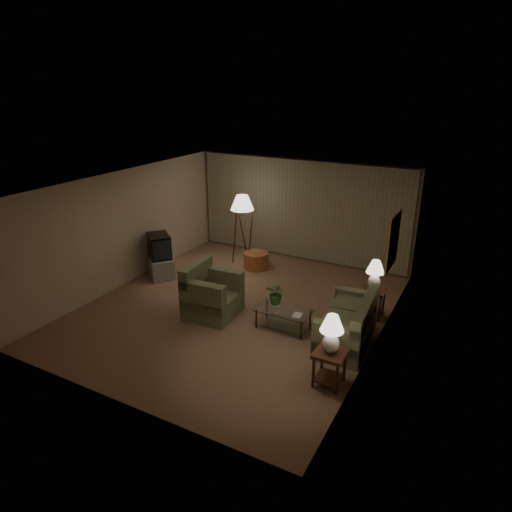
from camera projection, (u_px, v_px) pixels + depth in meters
The scene contains 16 objects.
ground at pixel (237, 308), 9.84m from camera, with size 7.00×7.00×0.00m, color #A4785A.
room_shell at pixel (270, 213), 10.44m from camera, with size 6.04×7.02×2.72m.
sofa at pixel (347, 325), 8.41m from camera, with size 1.77×1.05×0.74m.
armchair at pixel (213, 296), 9.41m from camera, with size 1.16×1.11×0.87m.
side_table_near at pixel (330, 363), 7.22m from camera, with size 0.49×0.49×0.60m.
side_table_far at pixel (372, 298), 9.36m from camera, with size 0.50×0.42×0.60m.
table_lamp_near at pixel (332, 331), 7.01m from camera, with size 0.38×0.38×0.65m.
table_lamp_far at pixel (375, 273), 9.15m from camera, with size 0.37×0.37×0.64m.
coffee_table at pixel (283, 316), 8.91m from camera, with size 1.09×0.59×0.41m.
tv_cabinet at pixel (161, 266), 11.37m from camera, with size 1.03×0.98×0.50m, color #9B9B9D.
crt_tv at pixel (159, 246), 11.18m from camera, with size 0.83×0.80×0.58m, color black.
floor_lamp at pixel (242, 228), 11.90m from camera, with size 0.60×0.60×1.85m.
ottoman at pixel (256, 260), 11.85m from camera, with size 0.64×0.64×0.43m, color #B0603B.
vase at pixel (276, 305), 8.90m from camera, with size 0.15×0.15×0.16m, color white.
flowers at pixel (277, 291), 8.79m from camera, with size 0.39×0.34×0.44m, color #366E30.
book at pixel (293, 315), 8.66m from camera, with size 0.16×0.22×0.02m, color olive.
Camera 1 is at (4.51, -7.54, 4.58)m, focal length 32.00 mm.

